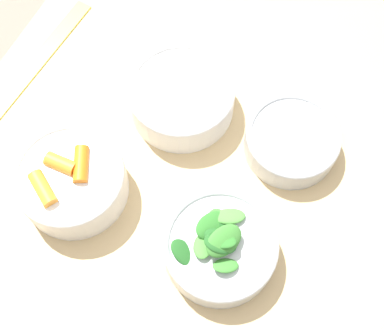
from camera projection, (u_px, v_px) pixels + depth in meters
ground_plane at (202, 263)px, 1.57m from camera, size 10.00×10.00×0.00m
dining_table at (208, 184)px, 0.98m from camera, size 1.08×0.81×0.77m
bowl_carrots at (71, 180)px, 0.81m from camera, size 0.17×0.17×0.08m
bowl_greens at (220, 247)px, 0.77m from camera, size 0.17×0.17×0.09m
bowl_beans_hotdog at (182, 98)px, 0.87m from camera, size 0.17×0.17×0.06m
bowl_cookies at (292, 140)px, 0.85m from camera, size 0.15×0.15×0.05m
ruler at (38, 61)px, 0.94m from camera, size 0.29×0.05×0.00m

